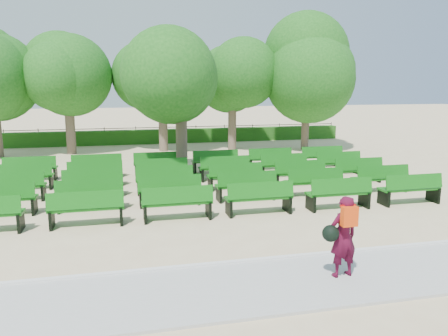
# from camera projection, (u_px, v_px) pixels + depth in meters

# --- Properties ---
(ground) EXTENTS (120.00, 120.00, 0.00)m
(ground) POSITION_uv_depth(u_px,v_px,m) (180.00, 195.00, 15.28)
(ground) COLOR #CAB285
(paving) EXTENTS (30.00, 2.20, 0.06)m
(paving) POSITION_uv_depth(u_px,v_px,m) (232.00, 289.00, 8.20)
(paving) COLOR #ABABA6
(paving) RESTS_ON ground
(curb) EXTENTS (30.00, 0.12, 0.10)m
(curb) POSITION_uv_depth(u_px,v_px,m) (219.00, 264.00, 9.29)
(curb) COLOR silver
(curb) RESTS_ON ground
(hedge) EXTENTS (26.00, 0.70, 0.90)m
(hedge) POSITION_uv_depth(u_px,v_px,m) (152.00, 137.00, 28.58)
(hedge) COLOR #245C17
(hedge) RESTS_ON ground
(fence) EXTENTS (26.00, 0.10, 1.02)m
(fence) POSITION_uv_depth(u_px,v_px,m) (152.00, 143.00, 29.04)
(fence) COLOR black
(fence) RESTS_ON ground
(tree_line) EXTENTS (21.80, 6.80, 7.04)m
(tree_line) POSITION_uv_depth(u_px,v_px,m) (157.00, 152.00, 24.84)
(tree_line) COLOR #20611A
(tree_line) RESTS_ON ground
(bench_array) EXTENTS (2.03, 0.70, 1.26)m
(bench_array) POSITION_uv_depth(u_px,v_px,m) (200.00, 188.00, 15.90)
(bench_array) COLOR #116111
(bench_array) RESTS_ON ground
(tree_among) EXTENTS (4.12, 4.12, 5.93)m
(tree_among) POSITION_uv_depth(u_px,v_px,m) (180.00, 78.00, 17.40)
(tree_among) COLOR brown
(tree_among) RESTS_ON ground
(person) EXTENTS (0.79, 0.50, 1.64)m
(person) POSITION_uv_depth(u_px,v_px,m) (343.00, 236.00, 8.54)
(person) COLOR #42091E
(person) RESTS_ON ground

